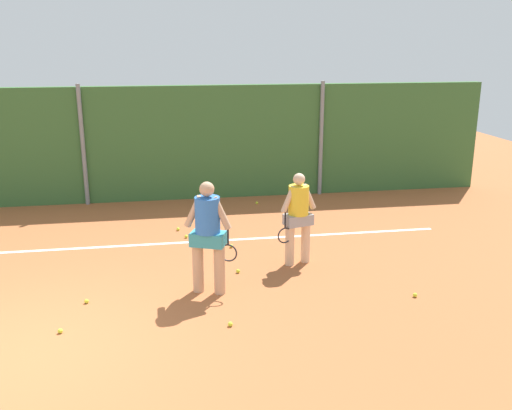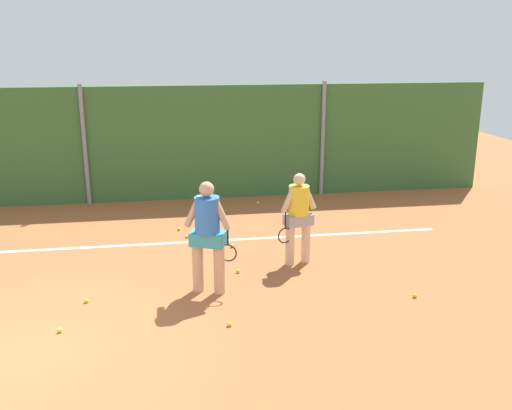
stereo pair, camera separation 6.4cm
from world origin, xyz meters
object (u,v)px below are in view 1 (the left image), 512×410
(tennis_ball_11, at_px, (230,324))
(tennis_ball_3, at_px, (257,203))
(tennis_ball_5, at_px, (200,225))
(tennis_ball_6, at_px, (87,301))
(tennis_ball_12, at_px, (415,295))
(tennis_ball_10, at_px, (60,331))
(tennis_ball_1, at_px, (186,236))
(tennis_ball_7, at_px, (238,271))
(player_foreground_near, at_px, (208,232))
(tennis_ball_2, at_px, (178,229))
(player_midcourt, at_px, (298,214))
(tennis_ball_0, at_px, (231,246))

(tennis_ball_11, bearing_deg, tennis_ball_3, 77.01)
(tennis_ball_3, relative_size, tennis_ball_5, 1.00)
(tennis_ball_6, distance_m, tennis_ball_12, 4.98)
(tennis_ball_6, bearing_deg, tennis_ball_10, -105.35)
(tennis_ball_1, xyz_separation_m, tennis_ball_7, (0.78, -1.92, 0.00))
(tennis_ball_6, bearing_deg, player_foreground_near, 2.88)
(player_foreground_near, relative_size, tennis_ball_10, 26.86)
(tennis_ball_2, bearing_deg, tennis_ball_12, -47.46)
(tennis_ball_2, height_order, tennis_ball_7, same)
(tennis_ball_10, bearing_deg, tennis_ball_5, 62.92)
(tennis_ball_7, bearing_deg, player_foreground_near, -128.65)
(tennis_ball_1, distance_m, tennis_ball_12, 4.69)
(tennis_ball_1, xyz_separation_m, tennis_ball_2, (-0.14, 0.49, 0.00))
(tennis_ball_6, bearing_deg, tennis_ball_12, -7.01)
(tennis_ball_2, xyz_separation_m, tennis_ball_12, (3.47, -3.79, 0.00))
(tennis_ball_3, distance_m, tennis_ball_12, 5.68)
(tennis_ball_11, bearing_deg, player_midcourt, 55.44)
(player_midcourt, distance_m, tennis_ball_0, 1.67)
(tennis_ball_6, bearing_deg, tennis_ball_7, 17.84)
(player_foreground_near, xyz_separation_m, tennis_ball_2, (-0.39, 3.09, -0.96))
(player_midcourt, height_order, tennis_ball_10, player_midcourt)
(tennis_ball_2, xyz_separation_m, tennis_ball_7, (0.93, -2.41, 0.00))
(tennis_ball_5, relative_size, tennis_ball_11, 1.00)
(player_foreground_near, xyz_separation_m, tennis_ball_5, (0.08, 3.28, -0.96))
(tennis_ball_1, xyz_separation_m, tennis_ball_5, (0.32, 0.68, 0.00))
(tennis_ball_1, bearing_deg, player_midcourt, -41.53)
(tennis_ball_2, distance_m, tennis_ball_7, 2.58)
(tennis_ball_7, bearing_deg, tennis_ball_1, 112.14)
(tennis_ball_1, height_order, tennis_ball_11, same)
(tennis_ball_1, bearing_deg, tennis_ball_5, 64.67)
(player_foreground_near, bearing_deg, tennis_ball_5, 110.80)
(tennis_ball_0, height_order, tennis_ball_10, same)
(tennis_ball_3, xyz_separation_m, tennis_ball_12, (1.54, -5.47, 0.00))
(tennis_ball_6, bearing_deg, tennis_ball_5, 60.20)
(tennis_ball_1, distance_m, tennis_ball_5, 0.75)
(tennis_ball_7, bearing_deg, tennis_ball_0, 88.23)
(tennis_ball_11, bearing_deg, tennis_ball_12, 8.90)
(player_foreground_near, bearing_deg, player_midcourt, 52.25)
(tennis_ball_10, relative_size, tennis_ball_11, 1.00)
(tennis_ball_7, distance_m, tennis_ball_11, 1.87)
(tennis_ball_0, bearing_deg, tennis_ball_3, 71.24)
(tennis_ball_5, height_order, tennis_ball_12, same)
(tennis_ball_2, relative_size, tennis_ball_7, 1.00)
(tennis_ball_0, relative_size, tennis_ball_3, 1.00)
(player_midcourt, distance_m, tennis_ball_11, 2.69)
(tennis_ball_3, bearing_deg, tennis_ball_12, -74.28)
(tennis_ball_12, bearing_deg, player_midcourt, 131.64)
(player_foreground_near, xyz_separation_m, tennis_ball_1, (-0.24, 2.60, -0.96))
(tennis_ball_0, distance_m, tennis_ball_12, 3.62)
(tennis_ball_11, bearing_deg, tennis_ball_0, 82.67)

